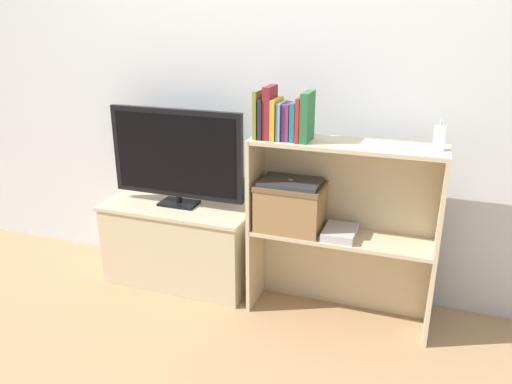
# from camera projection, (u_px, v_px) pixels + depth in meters

# --- Properties ---
(ground_plane) EXTENTS (16.00, 16.00, 0.00)m
(ground_plane) POSITION_uv_depth(u_px,v_px,m) (248.00, 312.00, 2.75)
(ground_plane) COLOR #A37F56
(wall_back) EXTENTS (10.00, 0.05, 2.40)m
(wall_back) POSITION_uv_depth(u_px,v_px,m) (275.00, 81.00, 2.74)
(wall_back) COLOR silver
(wall_back) RESTS_ON ground_plane
(tv_stand) EXTENTS (0.89, 0.43, 0.49)m
(tv_stand) POSITION_uv_depth(u_px,v_px,m) (181.00, 242.00, 3.01)
(tv_stand) COLOR #CCB793
(tv_stand) RESTS_ON ground_plane
(tv) EXTENTS (0.81, 0.14, 0.56)m
(tv) POSITION_uv_depth(u_px,v_px,m) (176.00, 155.00, 2.82)
(tv) COLOR black
(tv) RESTS_ON tv_stand
(bookshelf_lower_tier) EXTENTS (0.95, 0.27, 0.48)m
(bookshelf_lower_tier) POSITION_uv_depth(u_px,v_px,m) (341.00, 261.00, 2.67)
(bookshelf_lower_tier) COLOR #CCB793
(bookshelf_lower_tier) RESTS_ON ground_plane
(bookshelf_upper_tier) EXTENTS (0.95, 0.27, 0.48)m
(bookshelf_upper_tier) POSITION_uv_depth(u_px,v_px,m) (346.00, 175.00, 2.51)
(bookshelf_upper_tier) COLOR #CCB793
(bookshelf_upper_tier) RESTS_ON bookshelf_lower_tier
(book_olive) EXTENTS (0.02, 0.15, 0.24)m
(book_olive) POSITION_uv_depth(u_px,v_px,m) (259.00, 114.00, 2.47)
(book_olive) COLOR olive
(book_olive) RESTS_ON bookshelf_upper_tier
(book_charcoal) EXTENTS (0.02, 0.15, 0.20)m
(book_charcoal) POSITION_uv_depth(u_px,v_px,m) (264.00, 118.00, 2.47)
(book_charcoal) COLOR #232328
(book_charcoal) RESTS_ON bookshelf_upper_tier
(book_maroon) EXTENTS (0.04, 0.14, 0.26)m
(book_maroon) POSITION_uv_depth(u_px,v_px,m) (270.00, 112.00, 2.45)
(book_maroon) COLOR maroon
(book_maroon) RESTS_ON bookshelf_upper_tier
(book_mustard) EXTENTS (0.02, 0.16, 0.20)m
(book_mustard) POSITION_uv_depth(u_px,v_px,m) (277.00, 119.00, 2.45)
(book_mustard) COLOR gold
(book_mustard) RESTS_ON bookshelf_upper_tier
(book_skyblue) EXTENTS (0.02, 0.14, 0.18)m
(book_skyblue) POSITION_uv_depth(u_px,v_px,m) (282.00, 121.00, 2.44)
(book_skyblue) COLOR #709ECC
(book_skyblue) RESTS_ON bookshelf_upper_tier
(book_plum) EXTENTS (0.04, 0.12, 0.18)m
(book_plum) POSITION_uv_depth(u_px,v_px,m) (288.00, 121.00, 2.43)
(book_plum) COLOR #6B2D66
(book_plum) RESTS_ON bookshelf_upper_tier
(book_teal) EXTENTS (0.02, 0.13, 0.19)m
(book_teal) POSITION_uv_depth(u_px,v_px,m) (295.00, 121.00, 2.42)
(book_teal) COLOR #1E7075
(book_teal) RESTS_ON bookshelf_upper_tier
(book_crimson) EXTENTS (0.02, 0.16, 0.21)m
(book_crimson) POSITION_uv_depth(u_px,v_px,m) (301.00, 119.00, 2.41)
(book_crimson) COLOR #B22328
(book_crimson) RESTS_ON bookshelf_upper_tier
(book_forest) EXTENTS (0.04, 0.15, 0.24)m
(book_forest) POSITION_uv_depth(u_px,v_px,m) (307.00, 117.00, 2.39)
(book_forest) COLOR #286638
(book_forest) RESTS_ON bookshelf_upper_tier
(baby_monitor) EXTENTS (0.05, 0.03, 0.14)m
(baby_monitor) POSITION_uv_depth(u_px,v_px,m) (439.00, 138.00, 2.25)
(baby_monitor) COLOR white
(baby_monitor) RESTS_ON bookshelf_upper_tier
(storage_basket_left) EXTENTS (0.34, 0.24, 0.25)m
(storage_basket_left) POSITION_uv_depth(u_px,v_px,m) (290.00, 205.00, 2.59)
(storage_basket_left) COLOR #937047
(storage_basket_left) RESTS_ON bookshelf_lower_tier
(laptop) EXTENTS (0.31, 0.21, 0.02)m
(laptop) POSITION_uv_depth(u_px,v_px,m) (291.00, 182.00, 2.55)
(laptop) COLOR #2D2D33
(laptop) RESTS_ON storage_basket_left
(magazine_stack) EXTENTS (0.16, 0.21, 0.04)m
(magazine_stack) POSITION_uv_depth(u_px,v_px,m) (340.00, 232.00, 2.54)
(magazine_stack) COLOR #B2B2B7
(magazine_stack) RESTS_ON bookshelf_lower_tier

